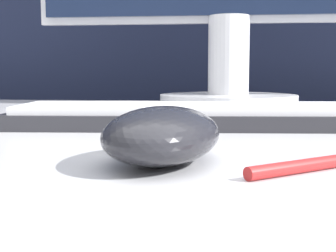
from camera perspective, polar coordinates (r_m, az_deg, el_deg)
The scene contains 3 objects.
partition_panel at distance 1.09m, azimuth 8.12°, elevation 3.77°, with size 5.00×0.03×1.46m.
computer_mouse_near at distance 0.30m, azimuth -0.69°, elevation -1.08°, with size 0.09×0.12×0.04m.
keyboard at distance 0.51m, azimuth 3.88°, elevation 1.27°, with size 0.42×0.15×0.02m.
Camera 1 is at (-0.04, -0.39, 0.78)m, focal length 50.00 mm.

